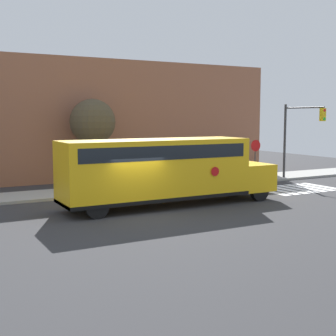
{
  "coord_description": "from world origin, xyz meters",
  "views": [
    {
      "loc": [
        -8.49,
        -18.56,
        4.32
      ],
      "look_at": [
        2.44,
        1.51,
        1.78
      ],
      "focal_mm": 50.0,
      "sensor_mm": 36.0,
      "label": 1
    }
  ],
  "objects_px": {
    "school_bus": "(164,168)",
    "stop_sign": "(255,153)",
    "traffic_light": "(298,130)",
    "tree_near_sidewalk": "(93,122)"
  },
  "relations": [
    {
      "from": "school_bus",
      "to": "traffic_light",
      "type": "distance_m",
      "value": 12.32
    },
    {
      "from": "traffic_light",
      "to": "tree_near_sidewalk",
      "type": "xyz_separation_m",
      "value": [
        -12.32,
        4.96,
        0.52
      ]
    },
    {
      "from": "traffic_light",
      "to": "tree_near_sidewalk",
      "type": "distance_m",
      "value": 13.29
    },
    {
      "from": "stop_sign",
      "to": "traffic_light",
      "type": "height_order",
      "value": "traffic_light"
    },
    {
      "from": "stop_sign",
      "to": "traffic_light",
      "type": "xyz_separation_m",
      "value": [
        2.18,
        -1.59,
        1.57
      ]
    },
    {
      "from": "school_bus",
      "to": "stop_sign",
      "type": "bearing_deg",
      "value": 27.28
    },
    {
      "from": "school_bus",
      "to": "tree_near_sidewalk",
      "type": "bearing_deg",
      "value": 93.95
    },
    {
      "from": "school_bus",
      "to": "stop_sign",
      "type": "distance_m",
      "value": 10.77
    },
    {
      "from": "school_bus",
      "to": "stop_sign",
      "type": "xyz_separation_m",
      "value": [
        9.57,
        4.94,
        0.0
      ]
    },
    {
      "from": "school_bus",
      "to": "tree_near_sidewalk",
      "type": "distance_m",
      "value": 8.58
    }
  ]
}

